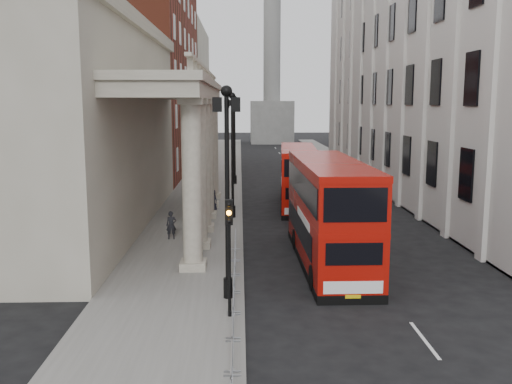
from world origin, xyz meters
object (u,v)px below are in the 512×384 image
bus_far (298,176)px  pedestrian_c (213,200)px  lamp_post_south (227,178)px  traffic_light (229,236)px  lamp_post_mid (232,146)px  pedestrian_b (191,201)px  lamp_post_north (235,133)px  pedestrian_a (171,225)px  monument_column (272,58)px  bus_near (329,211)px

bus_far → pedestrian_c: bus_far is taller
lamp_post_south → traffic_light: bearing=-87.2°
lamp_post_mid → pedestrian_b: size_ratio=4.38×
traffic_light → bus_far: 22.94m
lamp_post_mid → traffic_light: bearing=-89.7°
bus_far → pedestrian_b: 8.54m
bus_far → pedestrian_c: size_ratio=6.73×
lamp_post_north → pedestrian_b: 15.76m
bus_far → traffic_light: bearing=-97.9°
lamp_post_mid → pedestrian_a: size_ratio=5.24×
monument_column → pedestrian_c: size_ratio=34.62×
pedestrian_b → pedestrian_a: bearing=91.8°
monument_column → lamp_post_south: (-6.60, -88.00, -11.07)m
lamp_post_north → bus_far: size_ratio=0.79×
lamp_post_north → pedestrian_c: (-1.45, -13.79, -4.01)m
lamp_post_south → lamp_post_mid: (0.00, 16.00, 0.00)m
bus_near → pedestrian_b: size_ratio=6.17×
lamp_post_mid → lamp_post_north: bearing=90.0°
monument_column → lamp_post_north: size_ratio=6.51×
lamp_post_mid → pedestrian_a: bearing=-119.4°
pedestrian_b → pedestrian_c: pedestrian_b is taller
lamp_post_south → pedestrian_a: 11.25m
bus_far → lamp_post_mid: bearing=-133.6°
lamp_post_mid → lamp_post_north: 16.00m
bus_far → pedestrian_c: bearing=-156.6°
pedestrian_b → pedestrian_c: 1.88m
pedestrian_a → pedestrian_c: pedestrian_a is taller
bus_far → lamp_post_north: bearing=116.7°
pedestrian_a → pedestrian_c: size_ratio=1.01×
pedestrian_b → pedestrian_c: size_ratio=1.21×
bus_near → lamp_post_north: bearing=99.4°
traffic_light → pedestrian_b: traffic_light is taller
monument_column → pedestrian_a: monument_column is taller
lamp_post_south → pedestrian_b: size_ratio=4.38×
lamp_post_south → traffic_light: (0.10, -2.02, -1.80)m
pedestrian_b → traffic_light: bearing=105.0°
pedestrian_a → lamp_post_south: bearing=-79.4°
monument_column → pedestrian_c: 71.86m
lamp_post_south → pedestrian_c: lamp_post_south is taller
monument_column → lamp_post_mid: 73.14m
traffic_light → pedestrian_c: size_ratio=2.75×
lamp_post_mid → pedestrian_b: 4.90m
pedestrian_b → bus_far: bearing=-150.0°
lamp_post_south → bus_near: size_ratio=0.71×
bus_near → pedestrian_c: 14.60m
bus_far → pedestrian_c: 6.82m
monument_column → pedestrian_a: size_ratio=34.13×
pedestrian_a → pedestrian_c: 8.49m
lamp_post_mid → bus_far: bearing=42.4°
bus_far → pedestrian_a: bearing=-124.2°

